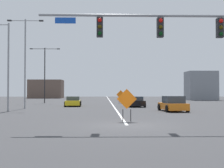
{
  "coord_description": "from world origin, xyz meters",
  "views": [
    {
      "loc": [
        -1.24,
        -15.89,
        1.77
      ],
      "look_at": [
        0.12,
        32.73,
        3.07
      ],
      "focal_mm": 47.95,
      "sensor_mm": 36.0,
      "label": 1
    }
  ],
  "objects_px": {
    "traffic_signal_assembly": "(191,34)",
    "car_black_near": "(135,102)",
    "construction_sign_median_far": "(121,95)",
    "street_lamp_mid_left": "(45,70)",
    "car_orange_mid": "(173,104)",
    "construction_sign_median_near": "(127,101)",
    "car_yellow_far": "(73,102)",
    "street_lamp_far_left": "(25,56)",
    "street_lamp_mid_right": "(7,63)"
  },
  "relations": [
    {
      "from": "street_lamp_mid_left",
      "to": "car_orange_mid",
      "type": "bearing_deg",
      "value": -52.58
    },
    {
      "from": "construction_sign_median_far",
      "to": "car_yellow_far",
      "type": "height_order",
      "value": "construction_sign_median_far"
    },
    {
      "from": "traffic_signal_assembly",
      "to": "car_black_near",
      "type": "bearing_deg",
      "value": 92.7
    },
    {
      "from": "traffic_signal_assembly",
      "to": "street_lamp_far_left",
      "type": "bearing_deg",
      "value": 129.05
    },
    {
      "from": "street_lamp_far_left",
      "to": "car_yellow_far",
      "type": "relative_size",
      "value": 2.04
    },
    {
      "from": "construction_sign_median_near",
      "to": "street_lamp_mid_left",
      "type": "bearing_deg",
      "value": 109.97
    },
    {
      "from": "construction_sign_median_near",
      "to": "car_yellow_far",
      "type": "xyz_separation_m",
      "value": [
        -5.22,
        19.5,
        -0.67
      ]
    },
    {
      "from": "construction_sign_median_near",
      "to": "traffic_signal_assembly",
      "type": "bearing_deg",
      "value": -33.95
    },
    {
      "from": "car_orange_mid",
      "to": "car_black_near",
      "type": "distance_m",
      "value": 9.05
    },
    {
      "from": "car_black_near",
      "to": "construction_sign_median_near",
      "type": "bearing_deg",
      "value": -97.59
    },
    {
      "from": "street_lamp_mid_right",
      "to": "construction_sign_median_near",
      "type": "bearing_deg",
      "value": -42.51
    },
    {
      "from": "construction_sign_median_far",
      "to": "car_orange_mid",
      "type": "bearing_deg",
      "value": -79.1
    },
    {
      "from": "street_lamp_mid_right",
      "to": "car_orange_mid",
      "type": "height_order",
      "value": "street_lamp_mid_right"
    },
    {
      "from": "construction_sign_median_far",
      "to": "car_black_near",
      "type": "relative_size",
      "value": 0.44
    },
    {
      "from": "construction_sign_median_near",
      "to": "car_yellow_far",
      "type": "height_order",
      "value": "construction_sign_median_near"
    },
    {
      "from": "street_lamp_mid_right",
      "to": "construction_sign_median_far",
      "type": "distance_m",
      "value": 22.35
    },
    {
      "from": "street_lamp_far_left",
      "to": "car_yellow_far",
      "type": "height_order",
      "value": "street_lamp_far_left"
    },
    {
      "from": "street_lamp_mid_left",
      "to": "street_lamp_far_left",
      "type": "relative_size",
      "value": 0.92
    },
    {
      "from": "car_black_near",
      "to": "construction_sign_median_far",
      "type": "bearing_deg",
      "value": 96.04
    },
    {
      "from": "construction_sign_median_near",
      "to": "car_black_near",
      "type": "distance_m",
      "value": 17.97
    },
    {
      "from": "traffic_signal_assembly",
      "to": "street_lamp_mid_right",
      "type": "bearing_deg",
      "value": 139.4
    },
    {
      "from": "traffic_signal_assembly",
      "to": "construction_sign_median_near",
      "type": "distance_m",
      "value": 5.4
    },
    {
      "from": "car_orange_mid",
      "to": "car_yellow_far",
      "type": "xyz_separation_m",
      "value": [
        -10.18,
        10.37,
        -0.07
      ]
    },
    {
      "from": "construction_sign_median_near",
      "to": "car_orange_mid",
      "type": "height_order",
      "value": "construction_sign_median_near"
    },
    {
      "from": "traffic_signal_assembly",
      "to": "car_yellow_far",
      "type": "height_order",
      "value": "traffic_signal_assembly"
    },
    {
      "from": "traffic_signal_assembly",
      "to": "construction_sign_median_far",
      "type": "height_order",
      "value": "traffic_signal_assembly"
    },
    {
      "from": "traffic_signal_assembly",
      "to": "street_lamp_far_left",
      "type": "distance_m",
      "value": 20.82
    },
    {
      "from": "car_black_near",
      "to": "street_lamp_far_left",
      "type": "bearing_deg",
      "value": -162.33
    },
    {
      "from": "car_black_near",
      "to": "traffic_signal_assembly",
      "type": "bearing_deg",
      "value": -87.3
    },
    {
      "from": "car_orange_mid",
      "to": "car_yellow_far",
      "type": "relative_size",
      "value": 0.87
    },
    {
      "from": "street_lamp_far_left",
      "to": "construction_sign_median_near",
      "type": "bearing_deg",
      "value": -54.88
    },
    {
      "from": "car_yellow_far",
      "to": "street_lamp_far_left",
      "type": "bearing_deg",
      "value": -129.36
    },
    {
      "from": "construction_sign_median_near",
      "to": "car_orange_mid",
      "type": "bearing_deg",
      "value": 61.51
    },
    {
      "from": "street_lamp_mid_left",
      "to": "construction_sign_median_near",
      "type": "height_order",
      "value": "street_lamp_mid_left"
    },
    {
      "from": "car_orange_mid",
      "to": "traffic_signal_assembly",
      "type": "bearing_deg",
      "value": -98.19
    },
    {
      "from": "construction_sign_median_near",
      "to": "car_yellow_far",
      "type": "bearing_deg",
      "value": 105.0
    },
    {
      "from": "construction_sign_median_far",
      "to": "street_lamp_far_left",
      "type": "bearing_deg",
      "value": -127.57
    },
    {
      "from": "construction_sign_median_far",
      "to": "traffic_signal_assembly",
      "type": "bearing_deg",
      "value": -86.15
    },
    {
      "from": "traffic_signal_assembly",
      "to": "car_orange_mid",
      "type": "xyz_separation_m",
      "value": [
        1.63,
        11.36,
        -4.22
      ]
    },
    {
      "from": "street_lamp_mid_left",
      "to": "construction_sign_median_near",
      "type": "bearing_deg",
      "value": -70.03
    },
    {
      "from": "street_lamp_mid_left",
      "to": "car_black_near",
      "type": "relative_size",
      "value": 1.88
    },
    {
      "from": "street_lamp_far_left",
      "to": "construction_sign_median_near",
      "type": "distance_m",
      "value": 17.57
    },
    {
      "from": "construction_sign_median_far",
      "to": "car_yellow_far",
      "type": "bearing_deg",
      "value": -126.4
    },
    {
      "from": "street_lamp_mid_left",
      "to": "car_orange_mid",
      "type": "xyz_separation_m",
      "value": [
        15.75,
        -20.59,
        -4.62
      ]
    },
    {
      "from": "construction_sign_median_near",
      "to": "car_orange_mid",
      "type": "relative_size",
      "value": 0.48
    },
    {
      "from": "street_lamp_mid_left",
      "to": "street_lamp_far_left",
      "type": "bearing_deg",
      "value": -86.36
    },
    {
      "from": "traffic_signal_assembly",
      "to": "street_lamp_mid_left",
      "type": "xyz_separation_m",
      "value": [
        -14.12,
        31.95,
        0.4
      ]
    },
    {
      "from": "construction_sign_median_far",
      "to": "car_yellow_far",
      "type": "relative_size",
      "value": 0.44
    },
    {
      "from": "car_black_near",
      "to": "street_lamp_mid_right",
      "type": "bearing_deg",
      "value": -146.37
    },
    {
      "from": "traffic_signal_assembly",
      "to": "construction_sign_median_near",
      "type": "bearing_deg",
      "value": 146.05
    }
  ]
}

